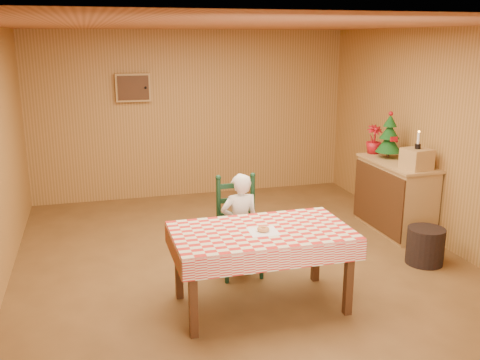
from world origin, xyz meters
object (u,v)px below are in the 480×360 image
object	(u,v)px
crate	(417,159)
storage_bin	(425,246)
christmas_tree	(389,137)
dining_table	(261,238)
shelf_unit	(395,196)
seated_child	(240,225)
ladder_chair	(239,228)

from	to	relation	value
crate	storage_bin	distance (m)	1.10
crate	christmas_tree	size ratio (longest dim) A/B	0.48
dining_table	crate	size ratio (longest dim) A/B	5.52
shelf_unit	christmas_tree	distance (m)	0.79
shelf_unit	crate	xyz separation A→B (m)	(0.01, -0.40, 0.59)
dining_table	seated_child	size ratio (longest dim) A/B	1.47
ladder_chair	shelf_unit	bearing A→B (deg)	17.13
seated_child	dining_table	bearing A→B (deg)	90.00
ladder_chair	shelf_unit	distance (m)	2.44
ladder_chair	seated_child	size ratio (longest dim) A/B	0.96
dining_table	christmas_tree	xyz separation A→B (m)	(2.34, 1.75, 0.52)
ladder_chair	shelf_unit	xyz separation A→B (m)	(2.33, 0.72, -0.04)
crate	ladder_chair	bearing A→B (deg)	-172.26
seated_child	shelf_unit	xyz separation A→B (m)	(2.33, 0.77, -0.10)
ladder_chair	seated_child	bearing A→B (deg)	-90.00
dining_table	ladder_chair	distance (m)	0.81
dining_table	crate	bearing A→B (deg)	25.29
ladder_chair	storage_bin	xyz separation A→B (m)	(2.09, -0.35, -0.30)
dining_table	shelf_unit	size ratio (longest dim) A/B	1.34
christmas_tree	shelf_unit	bearing A→B (deg)	-91.98
dining_table	storage_bin	distance (m)	2.19
crate	dining_table	bearing A→B (deg)	-154.71
crate	storage_bin	bearing A→B (deg)	-110.37
seated_child	storage_bin	size ratio (longest dim) A/B	2.70
christmas_tree	crate	bearing A→B (deg)	-90.00
dining_table	storage_bin	xyz separation A→B (m)	(2.09, 0.44, -0.48)
shelf_unit	storage_bin	world-z (taller)	shelf_unit
ladder_chair	storage_bin	distance (m)	2.14
shelf_unit	christmas_tree	bearing A→B (deg)	88.02
seated_child	storage_bin	xyz separation A→B (m)	(2.09, -0.29, -0.35)
seated_child	shelf_unit	world-z (taller)	seated_child
seated_child	storage_bin	bearing A→B (deg)	172.08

